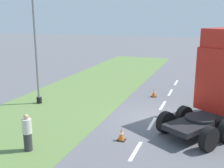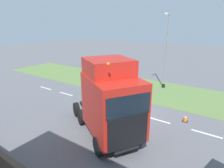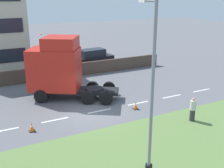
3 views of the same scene
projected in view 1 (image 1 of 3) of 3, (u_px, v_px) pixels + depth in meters
The scene contains 7 objects.
ground_plane at pixel (155, 119), 15.12m from camera, with size 120.00×120.00×0.00m, color slate.
grass_verge at pixel (57, 107), 17.10m from camera, with size 7.00×44.00×0.01m.
lane_markings at pixel (152, 123), 14.48m from camera, with size 0.16×21.00×0.00m.
lamp_post at pixel (37, 47), 16.93m from camera, with size 1.28×0.33×7.71m.
pedestrian at pixel (27, 133), 11.41m from camera, with size 0.39×0.39×1.59m.
traffic_cone_lead at pixel (154, 93), 19.16m from camera, with size 0.36×0.36×0.58m.
traffic_cone_trailing at pixel (121, 134), 12.47m from camera, with size 0.36×0.36×0.58m.
Camera 1 is at (2.67, -14.17, 5.44)m, focal length 45.00 mm.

